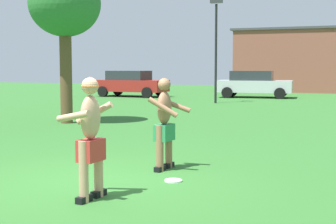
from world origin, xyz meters
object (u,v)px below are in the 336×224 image
(car_silver_far_end, at_px, (254,84))
(tree_right_field, at_px, (65,6))
(lamp_post, at_px, (216,39))
(car_red_mid_lot, at_px, (131,83))
(player_in_green, at_px, (165,122))
(frisbee, at_px, (173,181))
(player_with_cap, at_px, (90,133))

(car_silver_far_end, xyz_separation_m, tree_right_field, (-3.03, -15.37, 2.94))
(tree_right_field, bearing_deg, lamp_post, 78.34)
(car_red_mid_lot, xyz_separation_m, tree_right_field, (4.20, -13.60, 2.94))
(player_in_green, relative_size, lamp_post, 0.32)
(player_in_green, height_order, lamp_post, lamp_post)
(frisbee, distance_m, tree_right_field, 9.64)
(frisbee, xyz_separation_m, car_silver_far_end, (-3.12, 21.79, 0.81))
(player_with_cap, distance_m, car_silver_far_end, 23.33)
(tree_right_field, bearing_deg, frisbee, -46.27)
(car_red_mid_lot, xyz_separation_m, car_silver_far_end, (7.22, 1.77, 0.00))
(player_with_cap, relative_size, player_in_green, 1.04)
(player_in_green, relative_size, car_red_mid_lot, 0.37)
(player_in_green, bearing_deg, frisbee, -59.76)
(frisbee, relative_size, lamp_post, 0.06)
(car_red_mid_lot, height_order, lamp_post, lamp_post)
(player_with_cap, height_order, car_red_mid_lot, player_with_cap)
(player_in_green, distance_m, frisbee, 1.26)
(player_with_cap, distance_m, frisbee, 1.82)
(car_silver_far_end, bearing_deg, frisbee, -81.86)
(frisbee, relative_size, car_red_mid_lot, 0.06)
(player_in_green, xyz_separation_m, tree_right_field, (-5.67, 5.62, 2.90))
(player_with_cap, xyz_separation_m, player_in_green, (0.21, 2.22, -0.07))
(tree_right_field, bearing_deg, player_with_cap, -55.14)
(lamp_post, bearing_deg, tree_right_field, -101.66)
(car_silver_far_end, height_order, lamp_post, lamp_post)
(player_in_green, bearing_deg, tree_right_field, 135.29)
(frisbee, bearing_deg, lamp_post, 103.58)
(player_with_cap, bearing_deg, car_silver_far_end, 95.98)
(player_with_cap, height_order, lamp_post, lamp_post)
(player_with_cap, xyz_separation_m, tree_right_field, (-5.46, 7.83, 2.83))
(lamp_post, bearing_deg, frisbee, -76.42)
(tree_right_field, bearing_deg, car_silver_far_end, 78.86)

